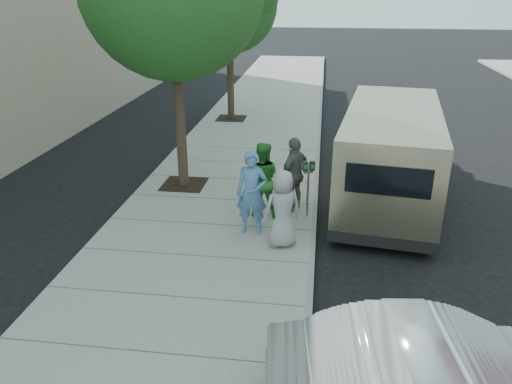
{
  "coord_description": "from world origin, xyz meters",
  "views": [
    {
      "loc": [
        1.48,
        -10.41,
        5.44
      ],
      "look_at": [
        0.11,
        -0.15,
        1.1
      ],
      "focal_mm": 35.0,
      "sensor_mm": 36.0,
      "label": 1
    }
  ],
  "objects_px": {
    "person_officer": "(252,193)",
    "person_green_shirt": "(262,180)",
    "sedan": "(442,383)",
    "person_gray_shirt": "(282,209)",
    "van": "(390,153)",
    "parking_meter": "(308,177)",
    "person_striped_polo": "(295,174)"
  },
  "relations": [
    {
      "from": "person_officer",
      "to": "person_green_shirt",
      "type": "height_order",
      "value": "person_officer"
    },
    {
      "from": "sedan",
      "to": "person_gray_shirt",
      "type": "height_order",
      "value": "person_gray_shirt"
    },
    {
      "from": "sedan",
      "to": "van",
      "type": "bearing_deg",
      "value": -8.06
    },
    {
      "from": "parking_meter",
      "to": "sedan",
      "type": "xyz_separation_m",
      "value": [
        1.93,
        -5.98,
        -0.44
      ]
    },
    {
      "from": "person_officer",
      "to": "person_green_shirt",
      "type": "bearing_deg",
      "value": 83.29
    },
    {
      "from": "parking_meter",
      "to": "person_gray_shirt",
      "type": "distance_m",
      "value": 1.62
    },
    {
      "from": "person_striped_polo",
      "to": "van",
      "type": "bearing_deg",
      "value": 149.87
    },
    {
      "from": "person_gray_shirt",
      "to": "parking_meter",
      "type": "bearing_deg",
      "value": -133.19
    },
    {
      "from": "van",
      "to": "person_gray_shirt",
      "type": "xyz_separation_m",
      "value": [
        -2.55,
        -3.15,
        -0.32
      ]
    },
    {
      "from": "person_gray_shirt",
      "to": "person_striped_polo",
      "type": "bearing_deg",
      "value": -119.68
    },
    {
      "from": "sedan",
      "to": "person_green_shirt",
      "type": "height_order",
      "value": "person_green_shirt"
    },
    {
      "from": "van",
      "to": "sedan",
      "type": "bearing_deg",
      "value": -83.31
    },
    {
      "from": "person_gray_shirt",
      "to": "person_striped_polo",
      "type": "relative_size",
      "value": 0.92
    },
    {
      "from": "person_green_shirt",
      "to": "sedan",
      "type": "bearing_deg",
      "value": 111.97
    },
    {
      "from": "person_officer",
      "to": "person_striped_polo",
      "type": "height_order",
      "value": "person_officer"
    },
    {
      "from": "van",
      "to": "person_officer",
      "type": "height_order",
      "value": "van"
    },
    {
      "from": "van",
      "to": "person_gray_shirt",
      "type": "height_order",
      "value": "van"
    },
    {
      "from": "person_officer",
      "to": "person_gray_shirt",
      "type": "xyz_separation_m",
      "value": [
        0.73,
        -0.53,
        -0.11
      ]
    },
    {
      "from": "person_green_shirt",
      "to": "person_gray_shirt",
      "type": "height_order",
      "value": "person_green_shirt"
    },
    {
      "from": "person_green_shirt",
      "to": "person_gray_shirt",
      "type": "bearing_deg",
      "value": 107.98
    },
    {
      "from": "person_officer",
      "to": "sedan",
      "type": "bearing_deg",
      "value": -57.47
    },
    {
      "from": "person_green_shirt",
      "to": "person_striped_polo",
      "type": "relative_size",
      "value": 0.99
    },
    {
      "from": "parking_meter",
      "to": "sedan",
      "type": "height_order",
      "value": "parking_meter"
    },
    {
      "from": "van",
      "to": "person_officer",
      "type": "relative_size",
      "value": 3.62
    },
    {
      "from": "person_officer",
      "to": "person_striped_polo",
      "type": "xyz_separation_m",
      "value": [
        0.87,
        1.4,
        -0.03
      ]
    },
    {
      "from": "van",
      "to": "person_green_shirt",
      "type": "bearing_deg",
      "value": -144.07
    },
    {
      "from": "person_gray_shirt",
      "to": "van",
      "type": "bearing_deg",
      "value": -154.58
    },
    {
      "from": "parking_meter",
      "to": "person_green_shirt",
      "type": "xyz_separation_m",
      "value": [
        -1.11,
        -0.08,
        -0.1
      ]
    },
    {
      "from": "sedan",
      "to": "person_officer",
      "type": "bearing_deg",
      "value": 25.26
    },
    {
      "from": "van",
      "to": "person_striped_polo",
      "type": "distance_m",
      "value": 2.71
    },
    {
      "from": "person_gray_shirt",
      "to": "person_green_shirt",
      "type": "bearing_deg",
      "value": -92.29
    },
    {
      "from": "person_green_shirt",
      "to": "person_gray_shirt",
      "type": "distance_m",
      "value": 1.58
    }
  ]
}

